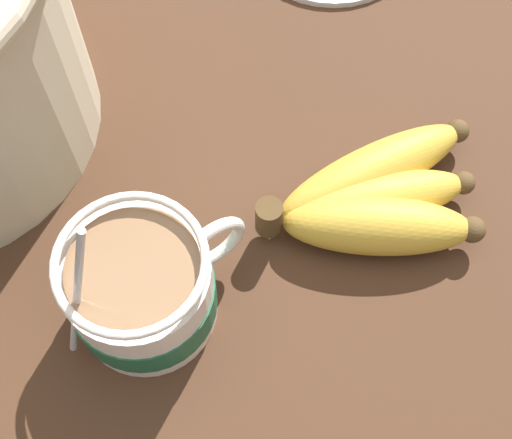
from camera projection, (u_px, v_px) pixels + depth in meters
table at (243, 248)px, 55.63cm from camera, size 130.80×130.80×3.35cm
coffee_mug at (143, 289)px, 48.08cm from camera, size 14.40×10.10×15.45cm
banana_bunch at (375, 199)px, 53.28cm from camera, size 18.79×12.63×4.41cm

